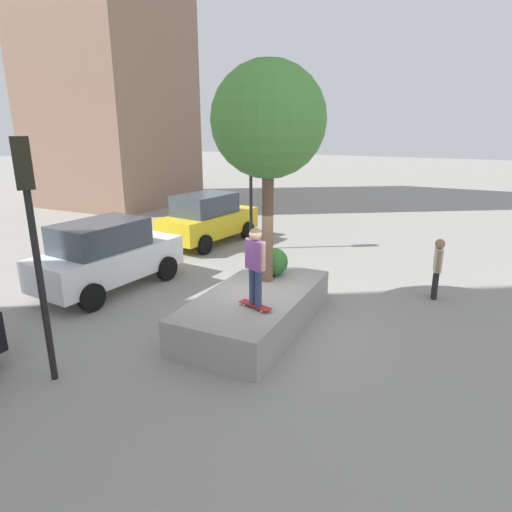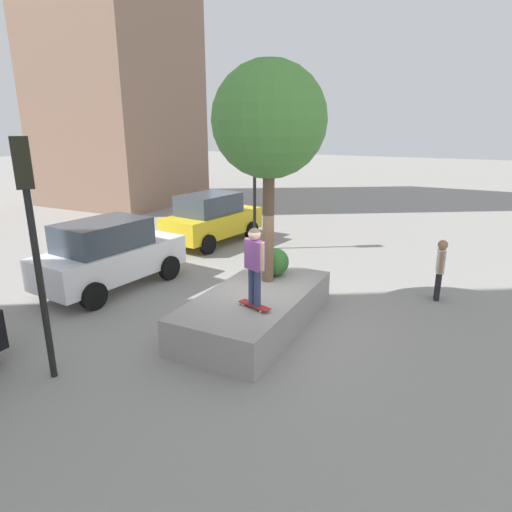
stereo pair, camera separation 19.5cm
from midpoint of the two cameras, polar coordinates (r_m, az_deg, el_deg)
name	(u,v)px [view 2 (the right image)]	position (r m, az deg, el deg)	size (l,w,h in m)	color
ground_plane	(257,322)	(10.74, 0.66, -8.59)	(120.00, 120.00, 0.00)	gray
planter_ledge	(256,309)	(10.43, 0.54, -6.91)	(4.49, 2.18, 0.82)	gray
plaza_tree	(269,121)	(10.40, 2.28, 17.11)	(2.65, 2.65, 5.20)	brown
boxwood_shrub	(275,262)	(11.35, 2.98, -0.78)	(0.72, 0.72, 0.72)	#2D6628
skateboard	(255,305)	(9.44, 0.40, -6.45)	(0.44, 0.83, 0.07)	#A51E1E
skateboarder	(255,261)	(9.09, 0.42, -0.70)	(0.36, 0.53, 1.69)	navy
police_car	(109,254)	(13.26, -18.15, 0.26)	(4.50, 2.40, 2.02)	white
taxi_cab	(212,218)	(17.61, -5.44, 4.93)	(4.51, 2.51, 2.00)	gold
traffic_light_corner	(254,163)	(16.30, 0.13, 12.07)	(0.37, 0.37, 4.82)	black
traffic_light_median	(31,221)	(8.39, -26.67, 4.12)	(0.37, 0.37, 4.42)	black
passerby_with_bag	(440,266)	(12.76, 23.28, -1.17)	(0.57, 0.26, 1.68)	black
brick_midrise	(110,10)	(29.05, -18.29, 28.11)	(7.47, 7.55, 21.40)	#8C6B56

